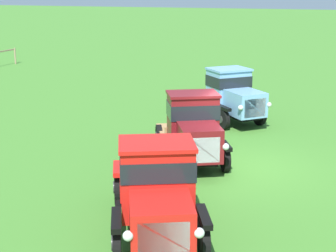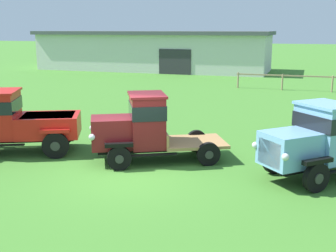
{
  "view_description": "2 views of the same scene",
  "coord_description": "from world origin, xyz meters",
  "views": [
    {
      "loc": [
        -14.92,
        -3.0,
        5.4
      ],
      "look_at": [
        0.35,
        2.56,
        1.0
      ],
      "focal_mm": 55.0,
      "sensor_mm": 36.0,
      "label": 1
    },
    {
      "loc": [
        4.84,
        -10.94,
        4.29
      ],
      "look_at": [
        0.35,
        2.56,
        1.0
      ],
      "focal_mm": 45.0,
      "sensor_mm": 36.0,
      "label": 2
    }
  ],
  "objects": [
    {
      "name": "vintage_truck_foreground_near",
      "position": [
        -4.89,
        0.94,
        1.14
      ],
      "size": [
        4.83,
        3.46,
        2.23
      ],
      "color": "black",
      "rests_on": "ground"
    },
    {
      "name": "vintage_truck_second_in_line",
      "position": [
        -0.18,
        1.53,
        1.15
      ],
      "size": [
        4.67,
        3.46,
        2.25
      ],
      "color": "black",
      "rests_on": "ground"
    },
    {
      "name": "vintage_truck_midrow_center",
      "position": [
        5.28,
        1.62,
        1.15
      ],
      "size": [
        4.36,
        4.28,
        2.21
      ],
      "color": "black",
      "rests_on": "ground"
    },
    {
      "name": "ground_plane",
      "position": [
        0.0,
        0.0,
        0.0
      ],
      "size": [
        240.0,
        240.0,
        0.0
      ],
      "primitive_type": "plane",
      "color": "#3D7528"
    },
    {
      "name": "farm_shed",
      "position": [
        -10.97,
        31.74,
        2.05
      ],
      "size": [
        24.59,
        8.48,
        4.06
      ],
      "color": "silver",
      "rests_on": "ground"
    }
  ]
}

